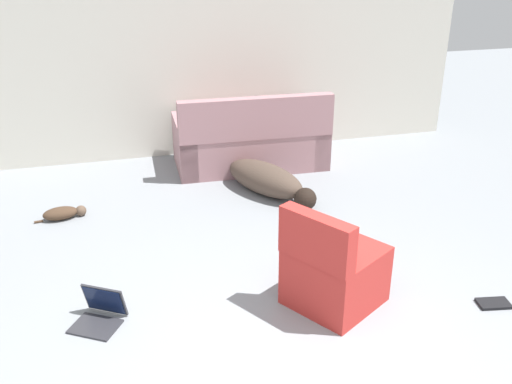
% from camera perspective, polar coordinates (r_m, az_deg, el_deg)
% --- Properties ---
extents(wall_back, '(7.26, 0.06, 2.48)m').
position_cam_1_polar(wall_back, '(7.10, -7.64, 13.34)').
color(wall_back, beige).
rests_on(wall_back, ground_plane).
extents(couch, '(1.80, 0.96, 0.93)m').
position_cam_1_polar(couch, '(6.87, -0.57, 5.00)').
color(couch, '#A3757A').
rests_on(couch, ground_plane).
extents(dog, '(0.87, 1.39, 0.33)m').
position_cam_1_polar(dog, '(6.13, 1.17, 1.22)').
color(dog, '#4C3D33').
rests_on(dog, ground_plane).
extents(cat, '(0.50, 0.22, 0.12)m').
position_cam_1_polar(cat, '(5.93, -18.73, -2.00)').
color(cat, '#473323').
rests_on(cat, ground_plane).
extents(laptop_open, '(0.44, 0.44, 0.26)m').
position_cam_1_polar(laptop_open, '(4.34, -15.27, -11.39)').
color(laptop_open, '#2D2D33').
rests_on(laptop_open, ground_plane).
extents(book_black, '(0.26, 0.18, 0.02)m').
position_cam_1_polar(book_black, '(4.75, 22.67, -10.25)').
color(book_black, black).
rests_on(book_black, ground_plane).
extents(side_chair, '(0.85, 0.83, 0.82)m').
position_cam_1_polar(side_chair, '(4.30, 7.72, -7.82)').
color(side_chair, '#B72D28').
rests_on(side_chair, ground_plane).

